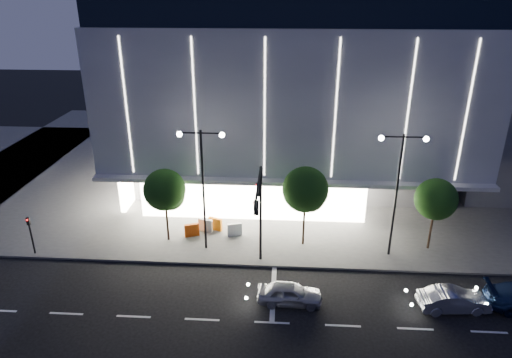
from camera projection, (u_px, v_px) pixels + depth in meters
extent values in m
plane|color=black|center=(239.00, 304.00, 27.35)|extent=(160.00, 160.00, 0.00)
cube|color=#474747|center=(307.00, 163.00, 49.08)|extent=(70.00, 40.00, 0.15)
cube|color=#4C4C51|center=(289.00, 145.00, 48.45)|extent=(28.00, 21.00, 4.00)
cube|color=#99999F|center=(292.00, 78.00, 43.68)|extent=(30.00, 25.00, 11.00)
cube|color=white|center=(252.00, 198.00, 36.40)|extent=(18.00, 0.40, 3.60)
cube|color=white|center=(139.00, 170.00, 41.91)|extent=(0.40, 10.00, 3.60)
cube|color=#99999F|center=(291.00, 180.00, 34.49)|extent=(30.00, 2.00, 0.30)
cube|color=white|center=(293.00, 111.00, 32.18)|extent=(24.00, 0.06, 10.00)
cylinder|color=black|center=(261.00, 216.00, 30.34)|extent=(0.18, 0.18, 7.00)
cylinder|color=black|center=(258.00, 185.00, 26.31)|extent=(0.14, 5.80, 0.14)
cube|color=black|center=(259.00, 190.00, 27.18)|extent=(0.28, 0.18, 0.85)
cube|color=black|center=(256.00, 208.00, 24.98)|extent=(0.28, 0.18, 0.85)
sphere|color=#FF0C0C|center=(257.00, 185.00, 27.07)|extent=(0.14, 0.14, 0.14)
cylinder|color=black|center=(204.00, 193.00, 31.29)|extent=(0.16, 0.16, 9.00)
cylinder|color=black|center=(190.00, 133.00, 29.65)|extent=(1.40, 0.10, 0.10)
cylinder|color=black|center=(211.00, 133.00, 29.57)|extent=(1.40, 0.10, 0.10)
sphere|color=white|center=(179.00, 134.00, 29.73)|extent=(0.36, 0.36, 0.36)
sphere|color=white|center=(222.00, 135.00, 29.56)|extent=(0.36, 0.36, 0.36)
cylinder|color=black|center=(396.00, 198.00, 30.51)|extent=(0.16, 0.16, 9.00)
cylinder|color=black|center=(393.00, 137.00, 28.88)|extent=(1.40, 0.10, 0.10)
cylinder|color=black|center=(415.00, 137.00, 28.80)|extent=(1.40, 0.10, 0.10)
sphere|color=white|center=(381.00, 138.00, 28.96)|extent=(0.36, 0.36, 0.36)
sphere|color=white|center=(426.00, 139.00, 28.79)|extent=(0.36, 0.36, 0.36)
cylinder|color=black|center=(32.00, 236.00, 31.79)|extent=(0.12, 0.12, 3.00)
cube|color=black|center=(28.00, 221.00, 31.32)|extent=(0.22, 0.16, 0.55)
sphere|color=#FF0C0C|center=(27.00, 220.00, 31.16)|extent=(0.10, 0.10, 0.10)
cylinder|color=black|center=(167.00, 219.00, 33.40)|extent=(0.16, 0.16, 3.78)
sphere|color=#1B3B10|center=(164.00, 190.00, 32.49)|extent=(3.02, 3.02, 3.02)
sphere|color=#1B3B10|center=(170.00, 196.00, 32.87)|extent=(2.16, 2.16, 2.16)
sphere|color=#1B3B10|center=(161.00, 195.00, 32.50)|extent=(1.94, 1.94, 1.94)
cylinder|color=black|center=(304.00, 221.00, 32.75)|extent=(0.16, 0.16, 4.06)
sphere|color=#1B3B10|center=(305.00, 190.00, 31.78)|extent=(3.25, 3.25, 3.25)
sphere|color=#1B3B10|center=(309.00, 196.00, 32.17)|extent=(2.32, 2.32, 2.32)
sphere|color=#1B3B10|center=(302.00, 195.00, 31.79)|extent=(2.09, 2.09, 2.09)
cylinder|color=black|center=(431.00, 228.00, 32.30)|extent=(0.16, 0.16, 3.64)
sphere|color=#1B3B10|center=(436.00, 199.00, 31.43)|extent=(2.91, 2.91, 2.91)
sphere|color=#1B3B10|center=(438.00, 205.00, 31.80)|extent=(2.08, 2.08, 2.08)
sphere|color=#1B3B10|center=(432.00, 204.00, 31.43)|extent=(1.87, 1.87, 1.87)
imported|color=#A8ABB0|center=(290.00, 294.00, 27.23)|extent=(3.95, 1.67, 1.33)
imported|color=#B7B9BF|center=(454.00, 300.00, 26.66)|extent=(4.20, 1.79, 1.35)
cube|color=orange|center=(215.00, 224.00, 35.25)|extent=(1.11, 0.64, 1.00)
cube|color=#BDBDBD|center=(206.00, 225.00, 35.07)|extent=(1.13, 0.53, 1.00)
cube|color=#C8430B|center=(192.00, 230.00, 34.35)|extent=(1.12, 0.63, 1.00)
cube|color=white|center=(235.00, 230.00, 34.42)|extent=(1.12, 0.56, 1.00)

